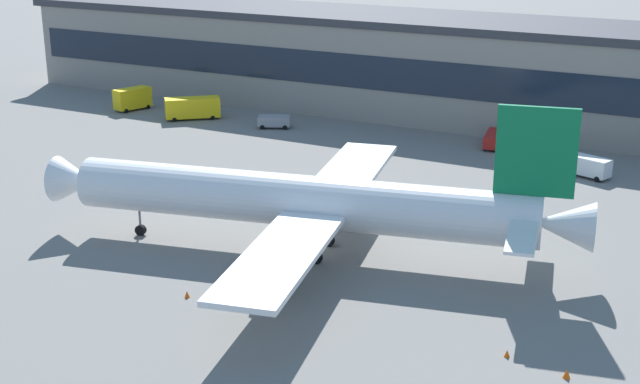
{
  "coord_description": "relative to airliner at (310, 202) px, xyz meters",
  "views": [
    {
      "loc": [
        39.21,
        -70.79,
        32.76
      ],
      "look_at": [
        0.39,
        2.94,
        5.0
      ],
      "focal_mm": 49.65,
      "sensor_mm": 36.0,
      "label": 1
    }
  ],
  "objects": [
    {
      "name": "traffic_cone_1",
      "position": [
        -4.62,
        -13.76,
        -4.99
      ],
      "size": [
        0.47,
        0.47,
        0.59
      ],
      "primitive_type": "cone",
      "color": "#F2590C",
      "rests_on": "ground_plane"
    },
    {
      "name": "traffic_cone_0",
      "position": [
        27.51,
        -12.1,
        -4.93
      ],
      "size": [
        0.57,
        0.57,
        0.71
      ],
      "primitive_type": "cone",
      "color": "#F2590C",
      "rests_on": "ground_plane"
    },
    {
      "name": "crew_van",
      "position": [
        18.6,
        37.74,
        -3.82
      ],
      "size": [
        5.63,
        3.75,
        2.55
      ],
      "color": "white",
      "rests_on": "ground_plane"
    },
    {
      "name": "fuel_truck",
      "position": [
        -42.13,
        39.89,
        -3.4
      ],
      "size": [
        8.21,
        7.58,
        3.35
      ],
      "color": "yellow",
      "rests_on": "ground_plane"
    },
    {
      "name": "traffic_cone_2",
      "position": [
        22.83,
        -11.08,
        -5.0
      ],
      "size": [
        0.45,
        0.45,
        0.57
      ],
      "primitive_type": "cone",
      "color": "#F2590C",
      "rests_on": "ground_plane"
    },
    {
      "name": "terminal_building",
      "position": [
        -1.28,
        60.03,
        2.44
      ],
      "size": [
        165.78,
        20.06,
        15.39
      ],
      "color": "gray",
      "rests_on": "ground_plane"
    },
    {
      "name": "belt_loader",
      "position": [
        4.06,
        45.82,
        -4.13
      ],
      "size": [
        3.08,
        6.65,
        1.95
      ],
      "color": "red",
      "rests_on": "ground_plane"
    },
    {
      "name": "pushback_tractor",
      "position": [
        -28.14,
        41.03,
        -4.23
      ],
      "size": [
        5.45,
        4.4,
        1.75
      ],
      "color": "gray",
      "rests_on": "ground_plane"
    },
    {
      "name": "airliner",
      "position": [
        0.0,
        0.0,
        0.0
      ],
      "size": [
        53.0,
        45.72,
        15.8
      ],
      "color": "white",
      "rests_on": "ground_plane"
    },
    {
      "name": "ground_plane",
      "position": [
        -1.28,
        0.87,
        -5.28
      ],
      "size": [
        600.0,
        600.0,
        0.0
      ],
      "primitive_type": "plane",
      "color": "slate"
    },
    {
      "name": "stair_truck",
      "position": [
        -54.58,
        40.3,
        -3.31
      ],
      "size": [
        4.1,
        6.44,
        3.55
      ],
      "color": "yellow",
      "rests_on": "ground_plane"
    },
    {
      "name": "baggage_tug",
      "position": [
        11.47,
        46.23,
        -4.2
      ],
      "size": [
        2.74,
        3.94,
        1.85
      ],
      "color": "white",
      "rests_on": "ground_plane"
    }
  ]
}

